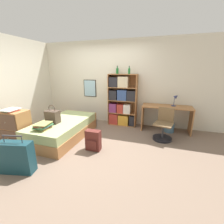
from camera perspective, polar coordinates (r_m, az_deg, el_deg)
name	(u,v)px	position (r m, az deg, el deg)	size (l,w,h in m)	color
ground_plane	(86,140)	(3.90, -9.85, -10.60)	(14.00, 14.00, 0.00)	#756051
wall_back	(107,83)	(4.98, -1.96, 11.03)	(10.00, 0.09, 2.60)	beige
wall_left	(10,86)	(4.99, -34.37, 8.31)	(0.06, 10.00, 2.60)	beige
bed	(64,129)	(4.14, -17.84, -6.07)	(1.05, 1.87, 0.46)	#A36B3D
handbag	(53,117)	(3.91, -21.68, -1.67)	(0.31, 0.21, 0.45)	#47382D
book_stack_on_bed	(43,126)	(3.63, -24.74, -4.84)	(0.32, 0.39, 0.13)	#99894C
suitcase	(16,157)	(3.13, -32.67, -14.33)	(0.61, 0.33, 0.69)	#143842
dresser	(15,127)	(4.26, -32.98, -4.86)	(0.64, 0.44, 0.80)	#A36B3D
magazine_pile_on_dresser	(11,110)	(4.13, -34.16, 0.63)	(0.32, 0.37, 0.05)	#B2382D
bookcase	(122,102)	(4.69, 3.64, 3.78)	(0.87, 0.34, 1.59)	#A36B3D
bottle_green	(117,71)	(4.67, 2.02, 15.42)	(0.08, 0.08, 0.23)	#1E6B2D
bottle_brown	(129,71)	(4.50, 6.55, 15.28)	(0.06, 0.06, 0.23)	#1E6B2D
desk	(166,113)	(4.52, 19.99, -0.47)	(1.35, 0.54, 0.73)	#A36B3D
desk_lamp	(176,98)	(4.51, 23.10, 4.83)	(0.18, 0.13, 0.35)	navy
desk_chair	(163,130)	(4.04, 18.94, -6.45)	(0.52, 0.52, 0.79)	black
backpack	(93,140)	(3.37, -7.18, -10.70)	(0.33, 0.20, 0.46)	#56231E
waste_bin	(169,127)	(4.60, 20.97, -5.43)	(0.27, 0.27, 0.27)	slate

